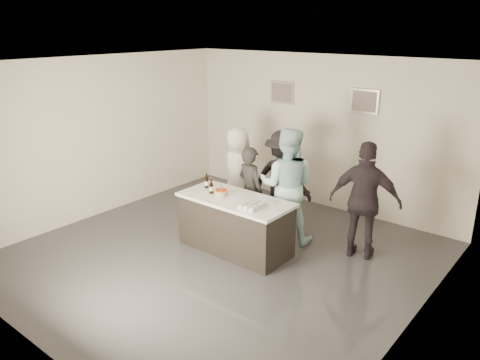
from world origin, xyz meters
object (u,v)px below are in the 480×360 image
(bar_counter, at_px, (235,224))
(person_guest_right, at_px, (365,201))
(person_main_blue, at_px, (287,185))
(person_guest_back, at_px, (282,179))
(cake, at_px, (221,193))
(person_guest_left, at_px, (237,171))
(person_main_black, at_px, (250,190))
(beer_bottle_a, at_px, (207,181))
(beer_bottle_b, at_px, (211,186))

(bar_counter, relative_size, person_guest_right, 0.99)
(bar_counter, distance_m, person_main_blue, 1.08)
(person_guest_back, bearing_deg, person_guest_right, 167.29)
(person_main_blue, relative_size, person_guest_back, 1.11)
(cake, xyz_separation_m, person_guest_back, (0.26, 1.36, -0.06))
(person_guest_left, bearing_deg, bar_counter, 145.15)
(bar_counter, bearing_deg, person_main_blue, 64.17)
(person_guest_left, distance_m, person_guest_back, 0.99)
(cake, xyz_separation_m, person_main_black, (0.01, 0.76, -0.16))
(person_main_black, relative_size, person_main_blue, 0.80)
(beer_bottle_a, distance_m, person_guest_right, 2.59)
(beer_bottle_a, xyz_separation_m, person_main_blue, (1.10, 0.78, -0.05))
(person_guest_left, bearing_deg, person_main_blue, -179.11)
(beer_bottle_b, bearing_deg, person_main_black, 76.53)
(person_main_black, distance_m, person_guest_right, 1.99)
(bar_counter, bearing_deg, person_guest_back, 89.93)
(beer_bottle_b, bearing_deg, person_guest_back, 72.26)
(person_main_black, bearing_deg, beer_bottle_a, 68.10)
(bar_counter, height_order, person_main_blue, person_main_blue)
(cake, bearing_deg, person_main_black, 89.58)
(person_guest_back, bearing_deg, cake, 73.99)
(bar_counter, height_order, beer_bottle_a, beer_bottle_a)
(cake, distance_m, beer_bottle_a, 0.45)
(beer_bottle_a, distance_m, person_main_blue, 1.35)
(person_main_black, bearing_deg, bar_counter, 121.44)
(beer_bottle_b, xyz_separation_m, person_guest_back, (0.44, 1.39, -0.15))
(person_guest_left, distance_m, person_guest_right, 2.69)
(person_guest_back, bearing_deg, beer_bottle_a, 55.83)
(bar_counter, distance_m, person_main_black, 0.83)
(person_guest_left, xyz_separation_m, person_guest_back, (0.99, 0.05, 0.03))
(beer_bottle_a, height_order, beer_bottle_b, same)
(cake, distance_m, person_guest_right, 2.26)
(person_guest_left, xyz_separation_m, person_guest_right, (2.68, -0.17, 0.09))
(bar_counter, height_order, person_guest_right, person_guest_right)
(cake, relative_size, person_main_blue, 0.11)
(beer_bottle_a, bearing_deg, beer_bottle_b, -31.86)
(cake, height_order, person_guest_back, person_guest_back)
(bar_counter, xyz_separation_m, person_guest_back, (0.00, 1.31, 0.43))
(bar_counter, distance_m, cake, 0.55)
(beer_bottle_a, xyz_separation_m, person_main_black, (0.43, 0.64, -0.25))
(bar_counter, xyz_separation_m, person_guest_left, (-0.99, 1.26, 0.40))
(person_main_black, height_order, person_guest_back, person_guest_back)
(person_main_black, bearing_deg, cake, 101.55)
(person_main_black, distance_m, person_guest_left, 0.91)
(bar_counter, xyz_separation_m, cake, (-0.26, -0.05, 0.49))
(cake, bearing_deg, beer_bottle_b, -170.69)
(person_main_blue, bearing_deg, beer_bottle_a, 12.69)
(person_guest_right, xyz_separation_m, person_guest_back, (-1.69, 0.22, -0.06))
(person_main_blue, xyz_separation_m, person_guest_left, (-1.40, 0.41, -0.12))
(person_guest_right, bearing_deg, beer_bottle_b, 13.85)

